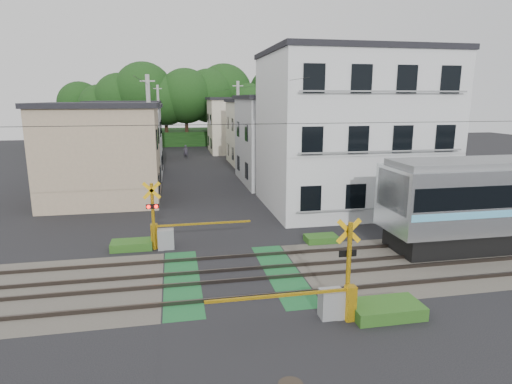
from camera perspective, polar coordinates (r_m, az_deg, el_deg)
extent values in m
plane|color=black|center=(16.39, -3.05, -11.21)|extent=(120.00, 120.00, 0.00)
cube|color=#47423A|center=(16.39, -3.05, -11.21)|extent=(120.00, 6.00, 0.00)
cube|color=black|center=(16.38, -3.05, -11.20)|extent=(5.20, 120.00, 0.00)
cube|color=#145126|center=(16.26, -9.83, -11.56)|extent=(1.30, 6.00, 0.00)
cube|color=#145126|center=(16.73, 3.52, -10.69)|extent=(1.30, 6.00, 0.00)
cube|color=#3F3833|center=(14.65, -1.98, -13.89)|extent=(120.00, 0.08, 0.14)
cube|color=#3F3833|center=(15.91, -2.80, -11.69)|extent=(120.00, 0.08, 0.14)
cube|color=#3F3833|center=(16.82, -3.30, -10.32)|extent=(120.00, 0.08, 0.14)
cube|color=#3F3833|center=(18.10, -3.91, -8.64)|extent=(120.00, 0.08, 0.14)
cube|color=black|center=(20.91, 24.18, -6.10)|extent=(2.55, 2.34, 0.64)
cube|color=black|center=(18.82, 17.79, 0.12)|extent=(0.10, 2.56, 1.66)
cylinder|color=#FFB80D|center=(13.35, 12.21, -10.16)|extent=(0.14, 0.14, 3.00)
cube|color=#FFB80D|center=(13.03, 12.28, -5.11)|extent=(0.77, 0.05, 0.77)
cube|color=#FFB80D|center=(13.03, 12.28, -5.11)|extent=(0.77, 0.05, 0.77)
cube|color=black|center=(13.25, 12.14, -8.00)|extent=(0.55, 0.05, 0.20)
sphere|color=#FF0C07|center=(13.24, 11.39, -7.98)|extent=(0.16, 0.16, 0.16)
sphere|color=#FF0C07|center=(13.36, 12.67, -7.85)|extent=(0.16, 0.16, 0.16)
cube|color=gray|center=(13.60, 10.00, -14.48)|extent=(0.70, 0.50, 0.90)
cube|color=#FFB80D|center=(13.53, 12.45, -14.27)|extent=(0.30, 0.30, 1.10)
cube|color=#FFB80D|center=(12.66, 2.88, -13.65)|extent=(4.20, 0.08, 0.08)
cylinder|color=#FFB80D|center=(19.18, -13.56, -3.25)|extent=(0.14, 0.14, 3.00)
cube|color=#FFB80D|center=(18.81, -13.75, 0.19)|extent=(0.77, 0.05, 0.77)
cube|color=#FFB80D|center=(18.81, -13.75, 0.19)|extent=(0.77, 0.05, 0.77)
cube|color=black|center=(18.96, -13.64, -1.87)|extent=(0.55, 0.05, 0.20)
sphere|color=#FF0C07|center=(18.91, -14.13, -1.94)|extent=(0.16, 0.16, 0.16)
sphere|color=#FF0C07|center=(18.90, -13.17, -1.90)|extent=(0.16, 0.16, 0.16)
cube|color=gray|center=(19.47, -11.92, -6.17)|extent=(0.70, 0.50, 0.90)
cube|color=#FFB80D|center=(19.69, -13.39, -5.72)|extent=(0.30, 0.30, 1.10)
cube|color=#FFB80D|center=(19.58, -6.85, -4.19)|extent=(4.20, 0.08, 0.08)
cube|color=silver|center=(26.64, 12.40, 7.67)|extent=(10.00, 8.00, 9.00)
cube|color=black|center=(26.69, 12.88, 17.66)|extent=(10.20, 8.16, 0.30)
cube|color=black|center=(22.05, 7.32, -0.97)|extent=(1.10, 0.06, 1.40)
cube|color=black|center=(22.93, 13.14, -0.68)|extent=(1.10, 0.06, 1.40)
cube|color=black|center=(24.03, 18.48, -0.41)|extent=(1.10, 0.06, 1.40)
cube|color=black|center=(25.32, 23.32, -0.17)|extent=(1.10, 0.06, 1.40)
cube|color=gray|center=(23.41, 16.08, -2.09)|extent=(9.00, 0.06, 0.08)
cube|color=black|center=(21.57, 7.53, 6.81)|extent=(1.10, 0.06, 1.40)
cube|color=black|center=(22.46, 13.51, 6.79)|extent=(1.10, 0.06, 1.40)
cube|color=black|center=(23.58, 18.98, 6.71)|extent=(1.10, 0.06, 1.40)
cube|color=black|center=(24.89, 23.91, 6.59)|extent=(1.10, 0.06, 1.40)
cube|color=gray|center=(22.88, 16.53, 5.21)|extent=(9.00, 0.06, 0.08)
cube|color=black|center=(21.49, 7.77, 14.79)|extent=(1.10, 0.06, 1.40)
cube|color=black|center=(22.39, 13.91, 14.45)|extent=(1.10, 0.06, 1.40)
cube|color=black|center=(23.51, 19.51, 14.00)|extent=(1.10, 0.06, 1.40)
cube|color=black|center=(24.82, 24.53, 13.48)|extent=(1.10, 0.06, 1.40)
cube|color=gray|center=(22.72, 17.00, 12.73)|extent=(9.00, 0.06, 0.08)
cube|color=tan|center=(29.44, -19.75, 4.72)|extent=(7.00, 7.00, 6.00)
cube|color=black|center=(29.23, -20.21, 10.84)|extent=(7.35, 7.35, 0.30)
cube|color=black|center=(27.65, -12.78, 1.11)|extent=(0.06, 1.00, 1.20)
cube|color=black|center=(31.09, -12.62, 2.34)|extent=(0.06, 1.00, 1.20)
cube|color=black|center=(27.26, -13.06, 6.89)|extent=(0.06, 1.00, 1.20)
cube|color=black|center=(30.75, -12.86, 7.49)|extent=(0.06, 1.00, 1.20)
cube|color=#B6B9BB|center=(34.21, 4.00, 6.80)|extent=(7.00, 8.00, 6.50)
cube|color=black|center=(34.05, 4.09, 12.50)|extent=(7.35, 8.40, 0.30)
cube|color=black|center=(31.77, -1.28, 2.85)|extent=(0.06, 1.00, 1.20)
cube|color=black|center=(35.67, -2.38, 3.89)|extent=(0.06, 1.00, 1.20)
cube|color=black|center=(31.43, -1.31, 7.89)|extent=(0.06, 1.00, 1.20)
cube|color=black|center=(35.37, -2.42, 8.38)|extent=(0.06, 1.00, 1.20)
cube|color=#B6B9BB|center=(38.38, -18.54, 6.27)|extent=(8.00, 7.00, 5.80)
cube|color=black|center=(38.21, -18.86, 10.82)|extent=(8.40, 7.35, 0.30)
cube|color=black|center=(36.52, -12.42, 3.81)|extent=(0.06, 1.00, 1.20)
cube|color=black|center=(39.99, -12.33, 4.54)|extent=(0.06, 1.00, 1.20)
cube|color=black|center=(36.23, -12.63, 8.19)|extent=(0.06, 1.00, 1.20)
cube|color=black|center=(39.72, -12.51, 8.54)|extent=(0.06, 1.00, 1.20)
cube|color=silver|center=(44.00, 1.12, 7.87)|extent=(7.00, 7.00, 6.20)
cube|color=black|center=(43.87, 1.13, 12.10)|extent=(7.35, 7.35, 0.30)
cube|color=black|center=(41.86, -3.14, 5.14)|extent=(0.06, 1.00, 1.20)
cube|color=black|center=(45.30, -3.75, 5.68)|extent=(0.06, 1.00, 1.20)
cube|color=black|center=(41.60, -3.18, 8.97)|extent=(0.06, 1.00, 1.20)
cube|color=black|center=(45.06, -3.80, 9.22)|extent=(0.06, 1.00, 1.20)
cube|color=tan|center=(48.25, -16.83, 7.62)|extent=(7.00, 8.00, 6.00)
cube|color=black|center=(48.12, -17.07, 11.36)|extent=(7.35, 8.40, 0.30)
cube|color=black|center=(46.20, -12.56, 5.55)|extent=(0.06, 1.00, 1.20)
cube|color=black|center=(50.17, -12.46, 6.07)|extent=(0.06, 1.00, 1.20)
cube|color=black|center=(45.97, -12.73, 9.01)|extent=(0.06, 1.00, 1.20)
cube|color=black|center=(49.96, -12.61, 9.26)|extent=(0.06, 1.00, 1.20)
cube|color=beige|center=(53.67, -1.89, 8.78)|extent=(8.00, 7.00, 6.40)
cube|color=black|center=(53.57, -1.92, 12.36)|extent=(8.40, 7.35, 0.30)
cube|color=black|center=(51.60, -6.01, 6.46)|extent=(0.06, 1.00, 1.20)
cube|color=black|center=(55.07, -6.34, 6.82)|extent=(0.06, 1.00, 1.20)
cube|color=black|center=(51.39, -6.09, 9.56)|extent=(0.06, 1.00, 1.20)
cube|color=black|center=(54.87, -6.42, 9.73)|extent=(0.06, 1.00, 1.20)
cube|color=#183C14|center=(65.15, -9.29, 7.32)|extent=(40.00, 10.00, 2.00)
cylinder|color=#332114|center=(66.70, -22.12, 7.75)|extent=(0.50, 0.50, 4.46)
sphere|color=#183C14|center=(66.56, -22.37, 10.81)|extent=(6.24, 6.24, 6.24)
cylinder|color=#332114|center=(63.26, -19.79, 7.62)|extent=(0.50, 0.50, 4.22)
sphere|color=#183C14|center=(63.12, -20.01, 10.67)|extent=(5.91, 5.91, 5.91)
cylinder|color=#332114|center=(62.11, -17.41, 8.06)|extent=(0.50, 0.50, 4.97)
sphere|color=#183C14|center=(61.98, -17.65, 11.72)|extent=(6.96, 6.96, 6.96)
cylinder|color=#332114|center=(61.17, -14.50, 8.51)|extent=(0.50, 0.50, 5.69)
sphere|color=#183C14|center=(61.06, -14.73, 12.77)|extent=(7.97, 7.97, 7.97)
cylinder|color=#332114|center=(60.68, -11.85, 8.20)|extent=(0.50, 0.50, 4.84)
sphere|color=#183C14|center=(60.54, -12.01, 11.86)|extent=(6.78, 6.78, 6.78)
cylinder|color=#332114|center=(60.47, -9.23, 8.51)|extent=(0.50, 0.50, 5.29)
sphere|color=#183C14|center=(60.34, -9.37, 12.52)|extent=(7.41, 7.41, 7.41)
cylinder|color=#332114|center=(61.96, -6.21, 8.69)|extent=(0.50, 0.50, 5.32)
sphere|color=#183C14|center=(61.84, -6.30, 12.63)|extent=(7.45, 7.45, 7.45)
cylinder|color=#332114|center=(63.81, -4.22, 9.02)|extent=(0.50, 0.50, 5.74)
sphere|color=#183C14|center=(63.71, -4.28, 13.15)|extent=(8.03, 8.03, 8.03)
cylinder|color=#332114|center=(61.82, -1.12, 8.31)|extent=(0.50, 0.50, 4.36)
sphere|color=#183C14|center=(61.67, -1.14, 11.54)|extent=(6.10, 6.10, 6.10)
cylinder|color=#332114|center=(62.18, 1.72, 8.19)|extent=(0.50, 0.50, 4.05)
sphere|color=#183C14|center=(62.03, 1.74, 11.17)|extent=(5.67, 5.67, 5.67)
cylinder|color=#332114|center=(66.06, 2.53, 9.12)|extent=(0.50, 0.50, 5.64)
sphere|color=#183C14|center=(65.96, 2.57, 13.03)|extent=(7.90, 7.90, 7.90)
cube|color=black|center=(18.00, 15.67, 8.89)|extent=(60.00, 0.02, 0.02)
cylinder|color=#A5A5A0|center=(28.03, -13.89, 6.79)|extent=(0.26, 0.26, 8.00)
cube|color=#A5A5A0|center=(27.94, -14.28, 14.15)|extent=(0.90, 0.08, 0.08)
cylinder|color=#A5A5A0|center=(37.40, -2.38, 8.45)|extent=(0.26, 0.26, 8.00)
cube|color=#A5A5A0|center=(37.33, -2.43, 13.97)|extent=(0.90, 0.08, 0.08)
cylinder|color=#A5A5A0|center=(48.97, -12.79, 9.08)|extent=(0.26, 0.26, 8.00)
cube|color=#A5A5A0|center=(48.91, -12.99, 13.29)|extent=(0.90, 0.08, 0.08)
cube|color=black|center=(38.42, -13.45, 13.31)|extent=(0.02, 42.00, 0.02)
cube|color=black|center=(38.80, -2.77, 13.61)|extent=(0.02, 42.00, 0.02)
imported|color=#35323F|center=(48.30, -9.36, 5.32)|extent=(0.61, 0.46, 1.52)
cube|color=#2D5E1E|center=(14.21, 16.89, -14.75)|extent=(2.20, 1.20, 0.40)
cube|color=#2D5E1E|center=(19.93, -16.22, -6.78)|extent=(1.80, 1.00, 0.36)
cube|color=#2D5E1E|center=(20.30, 8.68, -6.16)|extent=(1.50, 0.90, 0.30)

